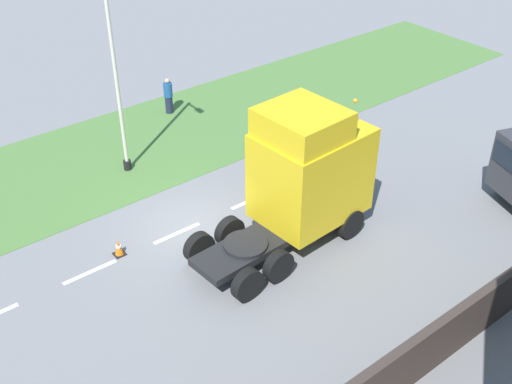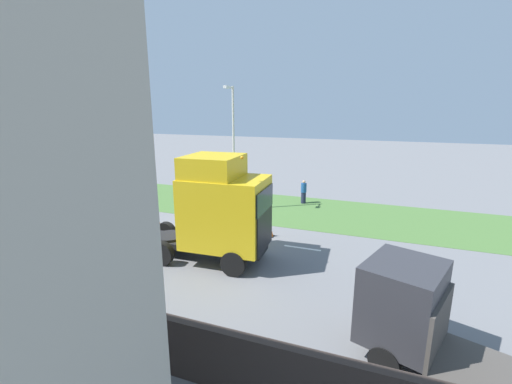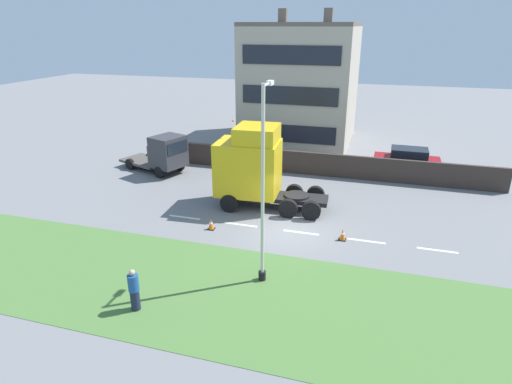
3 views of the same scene
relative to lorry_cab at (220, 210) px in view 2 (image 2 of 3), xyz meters
The scene contains 10 objects.
ground_plane 4.39m from the lorry_cab, 134.81° to the right, with size 120.00×120.00×0.00m, color slate.
grass_verge 9.31m from the lorry_cab, 162.98° to the right, with size 7.00×44.00×0.01m.
lane_markings 4.84m from the lorry_cab, 128.14° to the right, with size 0.16×14.60×0.00m.
boundary_wall 7.07m from the lorry_cab, 22.47° to the right, with size 0.25×24.00×1.59m.
lorry_cab is the anchor object (origin of this frame).
flatbed_truck 8.52m from the lorry_cab, 63.25° to the left, with size 3.65×5.51×2.70m.
lamp_post 7.79m from the lorry_cab, 160.06° to the right, with size 1.27×0.30×7.87m.
pedestrian 10.65m from the lorry_cab, behind, with size 0.39×0.39×1.67m.
traffic_cone_lead 4.25m from the lorry_cab, 162.13° to the left, with size 0.36×0.36×0.58m.
traffic_cone_trailing 6.43m from the lorry_cab, 117.63° to the right, with size 0.36×0.36×0.58m.
Camera 2 is at (15.18, 9.04, 6.58)m, focal length 24.00 mm.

